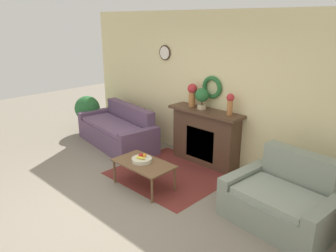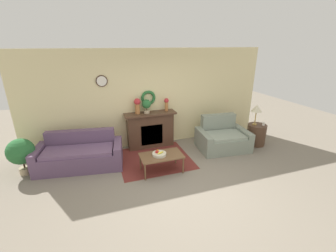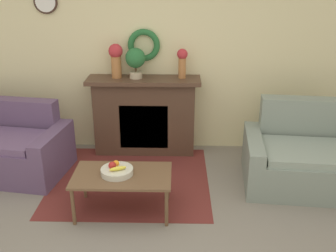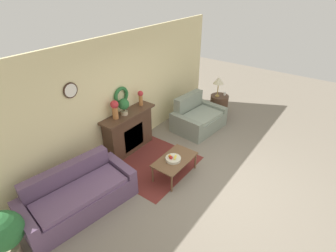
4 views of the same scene
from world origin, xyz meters
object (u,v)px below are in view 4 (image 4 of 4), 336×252
at_px(fireplace, 129,132).
at_px(couch_left, 78,196).
at_px(fruit_bowl, 173,159).
at_px(potted_plant_on_mantel, 124,105).
at_px(loveseat_right, 197,118).
at_px(side_table_by_loveseat, 219,105).
at_px(coffee_table, 175,161).
at_px(table_lamp, 219,81).
at_px(mug, 225,94).
at_px(potted_plant_floor_by_couch, 3,232).
at_px(vase_on_mantel_left, 115,108).
at_px(vase_on_mantel_right, 141,97).

bearing_deg(fireplace, couch_left, -163.81).
bearing_deg(fruit_bowl, couch_left, 153.69).
height_order(fruit_bowl, potted_plant_on_mantel, potted_plant_on_mantel).
bearing_deg(loveseat_right, side_table_by_loveseat, 0.17).
height_order(coffee_table, table_lamp, table_lamp).
bearing_deg(mug, couch_left, 175.24).
xyz_separation_m(table_lamp, potted_plant_floor_by_couch, (-5.98, 0.32, -0.54)).
bearing_deg(side_table_by_loveseat, mug, -37.87).
height_order(fruit_bowl, vase_on_mantel_left, vase_on_mantel_left).
distance_m(side_table_by_loveseat, potted_plant_on_mantel, 3.30).
xyz_separation_m(coffee_table, side_table_by_loveseat, (3.07, 0.54, -0.07)).
bearing_deg(mug, fruit_bowl, -172.31).
xyz_separation_m(vase_on_mantel_right, potted_plant_on_mantel, (-0.58, -0.02, 0.02)).
xyz_separation_m(vase_on_mantel_right, potted_plant_floor_by_couch, (-3.57, -0.50, -0.69)).
bearing_deg(coffee_table, loveseat_right, 17.86).
distance_m(fireplace, mug, 3.22).
relative_size(couch_left, mug, 22.35).
height_order(loveseat_right, mug, loveseat_right).
distance_m(coffee_table, fruit_bowl, 0.09).
distance_m(loveseat_right, table_lamp, 1.28).
bearing_deg(fireplace, vase_on_mantel_right, 0.67).
xyz_separation_m(fruit_bowl, vase_on_mantel_left, (-0.17, 1.40, 0.81)).
bearing_deg(table_lamp, vase_on_mantel_left, 165.74).
bearing_deg(fruit_bowl, mug, 7.69).
bearing_deg(vase_on_mantel_left, potted_plant_floor_by_couch, -169.68).
distance_m(loveseat_right, vase_on_mantel_left, 2.54).
bearing_deg(mug, potted_plant_floor_by_couch, 175.69).
bearing_deg(potted_plant_on_mantel, fireplace, 8.60).
relative_size(loveseat_right, fruit_bowl, 4.50).
relative_size(fireplace, loveseat_right, 0.99).
xyz_separation_m(table_lamp, vase_on_mantel_right, (-2.41, 0.82, 0.15)).
bearing_deg(vase_on_mantel_right, vase_on_mantel_left, 180.00).
height_order(couch_left, mug, couch_left).
xyz_separation_m(mug, potted_plant_floor_by_couch, (-6.17, 0.46, -0.12)).
relative_size(vase_on_mantel_right, potted_plant_on_mantel, 0.97).
distance_m(vase_on_mantel_right, potted_plant_floor_by_couch, 3.67).
height_order(fireplace, loveseat_right, fireplace).
relative_size(coffee_table, vase_on_mantel_right, 2.64).
relative_size(fireplace, potted_plant_floor_by_couch, 1.67).
bearing_deg(vase_on_mantel_left, loveseat_right, -19.18).
xyz_separation_m(vase_on_mantel_left, vase_on_mantel_right, (0.82, -0.00, -0.03)).
relative_size(loveseat_right, table_lamp, 2.46).
bearing_deg(table_lamp, fireplace, 164.25).
xyz_separation_m(couch_left, mug, (4.96, -0.41, 0.36)).
bearing_deg(potted_plant_on_mantel, couch_left, -163.42).
height_order(coffee_table, mug, mug).
relative_size(vase_on_mantel_left, potted_plant_floor_by_couch, 0.50).
xyz_separation_m(couch_left, potted_plant_on_mantel, (1.79, 0.53, 0.95)).
bearing_deg(vase_on_mantel_right, loveseat_right, -28.87).
distance_m(table_lamp, potted_plant_on_mantel, 3.09).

